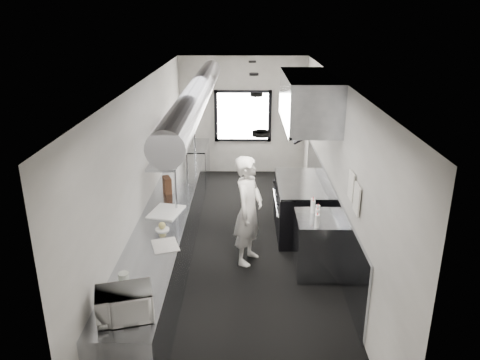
{
  "coord_description": "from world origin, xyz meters",
  "views": [
    {
      "loc": [
        0.06,
        -7.04,
        3.81
      ],
      "look_at": [
        -0.02,
        -0.2,
        1.31
      ],
      "focal_mm": 35.12,
      "sensor_mm": 36.0,
      "label": 1
    }
  ],
  "objects_px": {
    "plate_stack_c": "(174,131)",
    "squeeze_bottle_d": "(313,207)",
    "range": "(300,207)",
    "bottle_station": "(317,245)",
    "deli_tub_a": "(124,288)",
    "squeeze_bottle_e": "(313,204)",
    "squeeze_bottle_b": "(317,215)",
    "plate_stack_b": "(171,141)",
    "squeeze_bottle_a": "(317,221)",
    "plate_stack_d": "(179,124)",
    "line_cook": "(248,210)",
    "prep_counter": "(167,238)",
    "far_work_table": "(193,164)",
    "microwave": "(124,304)",
    "exhaust_hood": "(308,100)",
    "small_plate": "(162,229)",
    "knife_block": "(167,185)",
    "plate_stack_a": "(166,146)",
    "cutting_board": "(166,212)",
    "deli_tub_b": "(124,277)",
    "squeeze_bottle_c": "(318,212)",
    "pass_shelf": "(175,145)"
  },
  "relations": [
    {
      "from": "range",
      "to": "bottle_station",
      "type": "bearing_deg",
      "value": -85.43
    },
    {
      "from": "squeeze_bottle_a",
      "to": "prep_counter",
      "type": "bearing_deg",
      "value": 166.84
    },
    {
      "from": "far_work_table",
      "to": "knife_block",
      "type": "distance_m",
      "value": 2.96
    },
    {
      "from": "exhaust_hood",
      "to": "plate_stack_a",
      "type": "height_order",
      "value": "exhaust_hood"
    },
    {
      "from": "plate_stack_d",
      "to": "squeeze_bottle_b",
      "type": "height_order",
      "value": "plate_stack_d"
    },
    {
      "from": "squeeze_bottle_b",
      "to": "squeeze_bottle_d",
      "type": "relative_size",
      "value": 0.98
    },
    {
      "from": "pass_shelf",
      "to": "squeeze_bottle_d",
      "type": "height_order",
      "value": "pass_shelf"
    },
    {
      "from": "deli_tub_b",
      "to": "plate_stack_b",
      "type": "height_order",
      "value": "plate_stack_b"
    },
    {
      "from": "squeeze_bottle_b",
      "to": "plate_stack_b",
      "type": "bearing_deg",
      "value": 148.29
    },
    {
      "from": "knife_block",
      "to": "deli_tub_b",
      "type": "bearing_deg",
      "value": -112.45
    },
    {
      "from": "prep_counter",
      "to": "line_cook",
      "type": "height_order",
      "value": "line_cook"
    },
    {
      "from": "small_plate",
      "to": "squeeze_bottle_d",
      "type": "relative_size",
      "value": 1.02
    },
    {
      "from": "range",
      "to": "cutting_board",
      "type": "relative_size",
      "value": 2.79
    },
    {
      "from": "microwave",
      "to": "squeeze_bottle_d",
      "type": "distance_m",
      "value": 3.41
    },
    {
      "from": "exhaust_hood",
      "to": "prep_counter",
      "type": "distance_m",
      "value": 3.2
    },
    {
      "from": "prep_counter",
      "to": "deli_tub_b",
      "type": "height_order",
      "value": "deli_tub_b"
    },
    {
      "from": "far_work_table",
      "to": "plate_stack_d",
      "type": "bearing_deg",
      "value": -92.39
    },
    {
      "from": "deli_tub_a",
      "to": "squeeze_bottle_e",
      "type": "bearing_deg",
      "value": 43.5
    },
    {
      "from": "plate_stack_a",
      "to": "squeeze_bottle_b",
      "type": "distance_m",
      "value": 2.67
    },
    {
      "from": "prep_counter",
      "to": "far_work_table",
      "type": "distance_m",
      "value": 3.7
    },
    {
      "from": "range",
      "to": "knife_block",
      "type": "height_order",
      "value": "knife_block"
    },
    {
      "from": "squeeze_bottle_c",
      "to": "plate_stack_d",
      "type": "bearing_deg",
      "value": 134.03
    },
    {
      "from": "small_plate",
      "to": "knife_block",
      "type": "bearing_deg",
      "value": 96.0
    },
    {
      "from": "bottle_station",
      "to": "line_cook",
      "type": "distance_m",
      "value": 1.16
    },
    {
      "from": "far_work_table",
      "to": "plate_stack_d",
      "type": "distance_m",
      "value": 1.97
    },
    {
      "from": "squeeze_bottle_b",
      "to": "squeeze_bottle_c",
      "type": "relative_size",
      "value": 0.94
    },
    {
      "from": "range",
      "to": "squeeze_bottle_a",
      "type": "xyz_separation_m",
      "value": [
        0.04,
        -1.72,
        0.53
      ]
    },
    {
      "from": "squeeze_bottle_d",
      "to": "squeeze_bottle_e",
      "type": "bearing_deg",
      "value": 83.19
    },
    {
      "from": "deli_tub_a",
      "to": "squeeze_bottle_a",
      "type": "xyz_separation_m",
      "value": [
        2.34,
        1.64,
        0.05
      ]
    },
    {
      "from": "range",
      "to": "line_cook",
      "type": "distance_m",
      "value": 1.49
    },
    {
      "from": "prep_counter",
      "to": "squeeze_bottle_b",
      "type": "relative_size",
      "value": 31.68
    },
    {
      "from": "squeeze_bottle_c",
      "to": "squeeze_bottle_d",
      "type": "relative_size",
      "value": 1.04
    },
    {
      "from": "plate_stack_d",
      "to": "squeeze_bottle_e",
      "type": "relative_size",
      "value": 1.75
    },
    {
      "from": "plate_stack_b",
      "to": "far_work_table",
      "type": "bearing_deg",
      "value": 88.85
    },
    {
      "from": "deli_tub_a",
      "to": "squeeze_bottle_b",
      "type": "height_order",
      "value": "squeeze_bottle_b"
    },
    {
      "from": "microwave",
      "to": "squeeze_bottle_b",
      "type": "bearing_deg",
      "value": 29.4
    },
    {
      "from": "plate_stack_a",
      "to": "squeeze_bottle_a",
      "type": "bearing_deg",
      "value": -28.95
    },
    {
      "from": "plate_stack_c",
      "to": "squeeze_bottle_d",
      "type": "relative_size",
      "value": 1.95
    },
    {
      "from": "prep_counter",
      "to": "microwave",
      "type": "distance_m",
      "value": 2.67
    },
    {
      "from": "deli_tub_b",
      "to": "small_plate",
      "type": "distance_m",
      "value": 1.31
    },
    {
      "from": "far_work_table",
      "to": "plate_stack_a",
      "type": "distance_m",
      "value": 3.21
    },
    {
      "from": "squeeze_bottle_a",
      "to": "line_cook",
      "type": "bearing_deg",
      "value": 146.84
    },
    {
      "from": "plate_stack_a",
      "to": "squeeze_bottle_d",
      "type": "bearing_deg",
      "value": -18.46
    },
    {
      "from": "prep_counter",
      "to": "deli_tub_b",
      "type": "xyz_separation_m",
      "value": [
        -0.17,
        -1.92,
        0.49
      ]
    },
    {
      "from": "deli_tub_b",
      "to": "cutting_board",
      "type": "xyz_separation_m",
      "value": [
        0.18,
        1.9,
        -0.03
      ]
    },
    {
      "from": "squeeze_bottle_a",
      "to": "deli_tub_a",
      "type": "bearing_deg",
      "value": -145.04
    },
    {
      "from": "range",
      "to": "far_work_table",
      "type": "distance_m",
      "value": 3.32
    },
    {
      "from": "exhaust_hood",
      "to": "plate_stack_c",
      "type": "xyz_separation_m",
      "value": [
        -2.31,
        0.39,
        -0.63
      ]
    },
    {
      "from": "range",
      "to": "squeeze_bottle_a",
      "type": "distance_m",
      "value": 1.8
    },
    {
      "from": "pass_shelf",
      "to": "range",
      "type": "relative_size",
      "value": 1.88
    }
  ]
}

